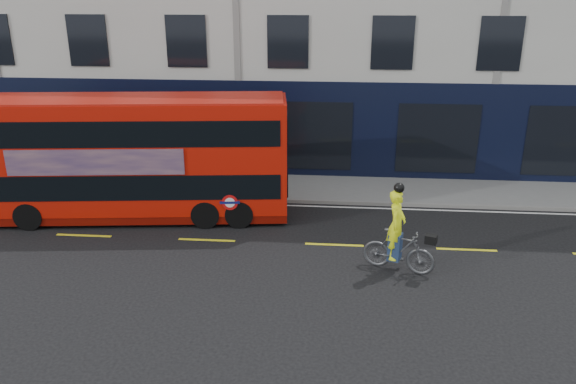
# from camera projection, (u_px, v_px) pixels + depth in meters

# --- Properties ---
(ground) EXTENTS (120.00, 120.00, 0.00)m
(ground) POSITION_uv_depth(u_px,v_px,m) (195.00, 262.00, 16.22)
(ground) COLOR black
(ground) RESTS_ON ground
(pavement) EXTENTS (60.00, 3.00, 0.12)m
(pavement) POSITION_uv_depth(u_px,v_px,m) (235.00, 186.00, 22.29)
(pavement) COLOR gray
(pavement) RESTS_ON ground
(kerb) EXTENTS (60.00, 0.12, 0.13)m
(kerb) POSITION_uv_depth(u_px,v_px,m) (228.00, 199.00, 20.88)
(kerb) COLOR slate
(kerb) RESTS_ON ground
(road_edge_line) EXTENTS (58.00, 0.10, 0.01)m
(road_edge_line) POSITION_uv_depth(u_px,v_px,m) (226.00, 203.00, 20.62)
(road_edge_line) COLOR silver
(road_edge_line) RESTS_ON ground
(lane_dashes) EXTENTS (58.00, 0.12, 0.01)m
(lane_dashes) POSITION_uv_depth(u_px,v_px,m) (207.00, 240.00, 17.62)
(lane_dashes) COLOR yellow
(lane_dashes) RESTS_ON ground
(bus) EXTENTS (10.44, 3.45, 4.13)m
(bus) POSITION_uv_depth(u_px,v_px,m) (135.00, 158.00, 18.77)
(bus) COLOR red
(bus) RESTS_ON ground
(cyclist) EXTENTS (2.09, 1.21, 2.58)m
(cyclist) POSITION_uv_depth(u_px,v_px,m) (398.00, 242.00, 15.46)
(cyclist) COLOR #4C4E51
(cyclist) RESTS_ON ground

